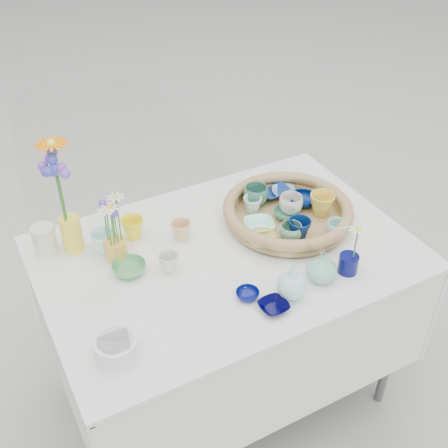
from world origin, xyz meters
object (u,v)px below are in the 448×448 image
display_table (226,390)px  tall_vase_yellow (72,234)px  bud_vase_seafoam (322,267)px  wicker_tray (288,212)px

display_table → tall_vase_yellow: bearing=150.2°
tall_vase_yellow → display_table: bearing=-29.8°
bud_vase_seafoam → tall_vase_yellow: (-0.66, 0.53, 0.01)m
wicker_tray → bud_vase_seafoam: size_ratio=4.56×
tall_vase_yellow → bud_vase_seafoam: bearing=-38.8°
display_table → wicker_tray: size_ratio=2.66×
bud_vase_seafoam → display_table: bearing=127.1°
display_table → wicker_tray: bearing=10.1°
bud_vase_seafoam → tall_vase_yellow: 0.84m
tall_vase_yellow → wicker_tray: bearing=-16.0°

